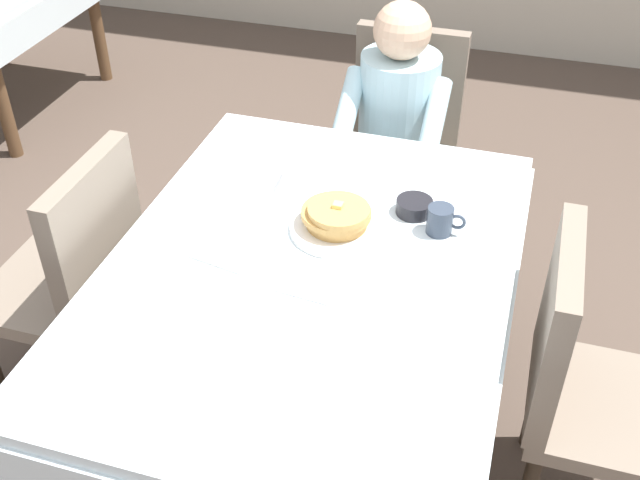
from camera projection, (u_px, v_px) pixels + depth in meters
ground_plane at (311, 436)px, 2.58m from camera, size 14.00×14.00×0.00m
dining_table_main at (309, 289)px, 2.18m from camera, size 1.12×1.52×0.74m
chair_diner at (402, 132)px, 3.14m from camera, size 0.44×0.45×0.93m
diner_person at (396, 119)px, 2.93m from camera, size 0.40×0.43×1.12m
chair_left_side at (76, 271)px, 2.43m from camera, size 0.45×0.44×0.93m
chair_right_side at (582, 377)px, 2.08m from camera, size 0.45×0.44×0.93m
plate_breakfast at (338, 228)px, 2.24m from camera, size 0.28×0.28×0.02m
breakfast_stack at (337, 216)px, 2.22m from camera, size 0.20×0.20×0.08m
cup_coffee at (441, 220)px, 2.22m from camera, size 0.11×0.08×0.08m
bowl_butter at (414, 207)px, 2.31m from camera, size 0.11×0.11×0.04m
syrup_pitcher at (285, 179)px, 2.40m from camera, size 0.08×0.08×0.07m
fork_left_of_plate at (274, 223)px, 2.28m from camera, size 0.03×0.18×0.00m
knife_right_of_plate at (400, 245)px, 2.19m from camera, size 0.04×0.20×0.00m
spoon_near_edge at (301, 296)px, 2.02m from camera, size 0.15×0.03×0.00m
napkin_folded at (226, 253)px, 2.16m from camera, size 0.19×0.15×0.01m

